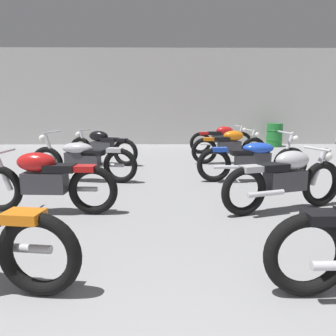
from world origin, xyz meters
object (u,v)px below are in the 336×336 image
Objects in this scene: motorcycle_right_row_3 at (253,159)px; motorcycle_right_row_5 at (222,139)px; motorcycle_right_row_4 at (230,146)px; oil_drum at (274,135)px; motorcycle_left_row_2 at (44,181)px; motorcycle_left_row_4 at (102,146)px; motorcycle_right_row_2 at (286,179)px; motorcycle_left_row_3 at (82,159)px.

motorcycle_right_row_3 is 3.83m from motorcycle_right_row_5.
oil_drum is at bearing 56.22° from motorcycle_right_row_4.
motorcycle_left_row_2 is 2.32× the size of oil_drum.
motorcycle_left_row_4 is 0.95× the size of motorcycle_right_row_4.
motorcycle_left_row_2 is at bearing -120.91° from motorcycle_right_row_5.
motorcycle_right_row_2 is 7.73m from oil_drum.
motorcycle_right_row_5 is at bearing 88.94° from motorcycle_right_row_2.
motorcycle_right_row_5 is at bearing 89.03° from motorcycle_right_row_3.
motorcycle_right_row_4 is (3.28, 2.00, 0.01)m from motorcycle_left_row_3.
motorcycle_right_row_4 is at bearing 1.34° from motorcycle_left_row_4.
motorcycle_left_row_4 is at bearing 149.23° from motorcycle_right_row_3.
motorcycle_left_row_2 and motorcycle_right_row_5 have the same top height.
motorcycle_right_row_3 is 2.04m from motorcycle_right_row_4.
motorcycle_left_row_4 is 3.84m from motorcycle_right_row_3.
motorcycle_right_row_5 is at bearing 48.20° from motorcycle_left_row_3.
motorcycle_left_row_4 is at bearing 89.34° from motorcycle_left_row_2.
motorcycle_left_row_4 is (0.02, 1.92, 0.01)m from motorcycle_left_row_3.
motorcycle_left_row_2 is 6.64m from motorcycle_right_row_5.
motorcycle_left_row_2 is 3.83m from motorcycle_right_row_3.
motorcycle_left_row_2 and motorcycle_left_row_4 have the same top height.
motorcycle_right_row_2 and motorcycle_right_row_5 have the same top height.
motorcycle_left_row_3 is 1.92m from motorcycle_left_row_4.
motorcycle_right_row_3 is at bearing 29.20° from motorcycle_left_row_2.
oil_drum is (2.37, 3.54, -0.03)m from motorcycle_right_row_4.
motorcycle_right_row_3 is at bearing -30.77° from motorcycle_left_row_4.
motorcycle_right_row_3 is 1.10× the size of motorcycle_right_row_4.
motorcycle_left_row_4 is (0.04, 3.83, 0.00)m from motorcycle_left_row_2.
oil_drum is (5.65, 5.54, -0.03)m from motorcycle_left_row_3.
motorcycle_left_row_3 and motorcycle_right_row_3 have the same top height.
motorcycle_left_row_3 is 1.09× the size of motorcycle_right_row_5.
motorcycle_right_row_5 is (3.41, 5.70, 0.00)m from motorcycle_left_row_2.
motorcycle_right_row_5 is at bearing 28.95° from motorcycle_left_row_4.
motorcycle_right_row_3 reaches higher than oil_drum.
motorcycle_left_row_2 reaches higher than oil_drum.
motorcycle_left_row_3 is at bearing 150.97° from motorcycle_right_row_2.
motorcycle_right_row_2 is (3.26, -3.74, 0.00)m from motorcycle_left_row_4.
motorcycle_right_row_2 is at bearing 1.59° from motorcycle_left_row_2.
motorcycle_left_row_4 is at bearing -151.05° from motorcycle_right_row_5.
motorcycle_left_row_2 is 5.12m from motorcycle_right_row_4.
motorcycle_left_row_3 is 0.99× the size of motorcycle_right_row_3.
motorcycle_left_row_2 is at bearing -90.80° from motorcycle_left_row_3.
motorcycle_left_row_3 is at bearing -90.53° from motorcycle_left_row_4.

